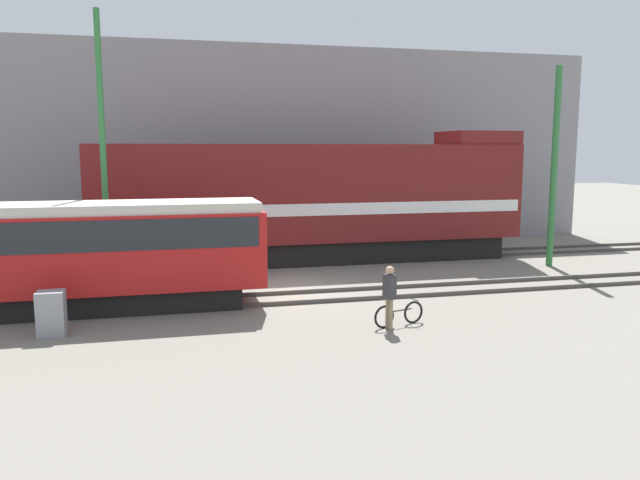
{
  "coord_description": "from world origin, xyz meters",
  "views": [
    {
      "loc": [
        -3.95,
        -20.9,
        4.89
      ],
      "look_at": [
        1.09,
        -0.19,
        1.8
      ],
      "focal_mm": 35.0,
      "sensor_mm": 36.0,
      "label": 1
    }
  ],
  "objects_px": {
    "streetcar": "(53,251)",
    "signal_box": "(51,313)",
    "freight_locomotive": "(315,201)",
    "bicycle": "(399,314)",
    "person": "(390,291)",
    "utility_pole_left": "(103,152)",
    "utility_pole_center": "(554,168)"
  },
  "relations": [
    {
      "from": "bicycle",
      "to": "utility_pole_center",
      "type": "relative_size",
      "value": 0.19
    },
    {
      "from": "freight_locomotive",
      "to": "utility_pole_center",
      "type": "xyz_separation_m",
      "value": [
        9.43,
        -3.35,
        1.46
      ]
    },
    {
      "from": "utility_pole_left",
      "to": "signal_box",
      "type": "bearing_deg",
      "value": -99.39
    },
    {
      "from": "bicycle",
      "to": "person",
      "type": "relative_size",
      "value": 0.91
    },
    {
      "from": "bicycle",
      "to": "person",
      "type": "height_order",
      "value": "person"
    },
    {
      "from": "person",
      "to": "utility_pole_left",
      "type": "distance_m",
      "value": 11.46
    },
    {
      "from": "freight_locomotive",
      "to": "utility_pole_left",
      "type": "xyz_separation_m",
      "value": [
        -8.38,
        -3.35,
        2.14
      ]
    },
    {
      "from": "freight_locomotive",
      "to": "streetcar",
      "type": "xyz_separation_m",
      "value": [
        -9.62,
        -6.7,
        -0.79
      ]
    },
    {
      "from": "utility_pole_left",
      "to": "signal_box",
      "type": "height_order",
      "value": "utility_pole_left"
    },
    {
      "from": "streetcar",
      "to": "person",
      "type": "bearing_deg",
      "value": -23.69
    },
    {
      "from": "freight_locomotive",
      "to": "streetcar",
      "type": "relative_size",
      "value": 1.48
    },
    {
      "from": "streetcar",
      "to": "utility_pole_left",
      "type": "distance_m",
      "value": 4.61
    },
    {
      "from": "utility_pole_center",
      "to": "signal_box",
      "type": "bearing_deg",
      "value": -162.84
    },
    {
      "from": "person",
      "to": "bicycle",
      "type": "bearing_deg",
      "value": 33.67
    },
    {
      "from": "freight_locomotive",
      "to": "utility_pole_left",
      "type": "height_order",
      "value": "utility_pole_left"
    },
    {
      "from": "streetcar",
      "to": "signal_box",
      "type": "height_order",
      "value": "streetcar"
    },
    {
      "from": "streetcar",
      "to": "utility_pole_left",
      "type": "bearing_deg",
      "value": 69.67
    },
    {
      "from": "utility_pole_left",
      "to": "signal_box",
      "type": "distance_m",
      "value": 7.23
    },
    {
      "from": "utility_pole_left",
      "to": "utility_pole_center",
      "type": "distance_m",
      "value": 17.82
    },
    {
      "from": "streetcar",
      "to": "bicycle",
      "type": "height_order",
      "value": "streetcar"
    },
    {
      "from": "signal_box",
      "to": "utility_pole_left",
      "type": "bearing_deg",
      "value": 80.61
    },
    {
      "from": "streetcar",
      "to": "utility_pole_center",
      "type": "distance_m",
      "value": 19.48
    },
    {
      "from": "freight_locomotive",
      "to": "bicycle",
      "type": "relative_size",
      "value": 11.46
    },
    {
      "from": "streetcar",
      "to": "utility_pole_left",
      "type": "relative_size",
      "value": 1.3
    },
    {
      "from": "freight_locomotive",
      "to": "streetcar",
      "type": "bearing_deg",
      "value": -145.16
    },
    {
      "from": "streetcar",
      "to": "bicycle",
      "type": "distance_m",
      "value": 10.39
    },
    {
      "from": "person",
      "to": "signal_box",
      "type": "height_order",
      "value": "person"
    },
    {
      "from": "person",
      "to": "signal_box",
      "type": "bearing_deg",
      "value": 169.93
    },
    {
      "from": "freight_locomotive",
      "to": "signal_box",
      "type": "height_order",
      "value": "freight_locomotive"
    },
    {
      "from": "freight_locomotive",
      "to": "person",
      "type": "xyz_separation_m",
      "value": [
        -0.45,
        -10.72,
        -1.6
      ]
    },
    {
      "from": "signal_box",
      "to": "streetcar",
      "type": "bearing_deg",
      "value": 96.6
    },
    {
      "from": "utility_pole_left",
      "to": "signal_box",
      "type": "xyz_separation_m",
      "value": [
        -0.96,
        -5.79,
        -4.22
      ]
    }
  ]
}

